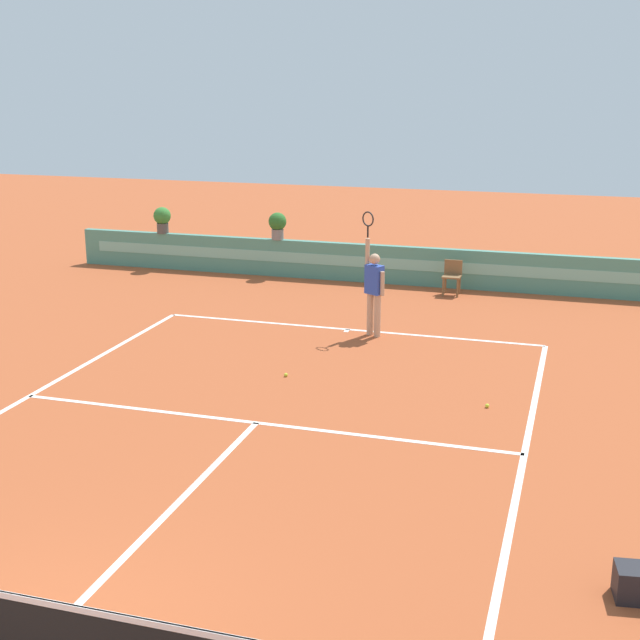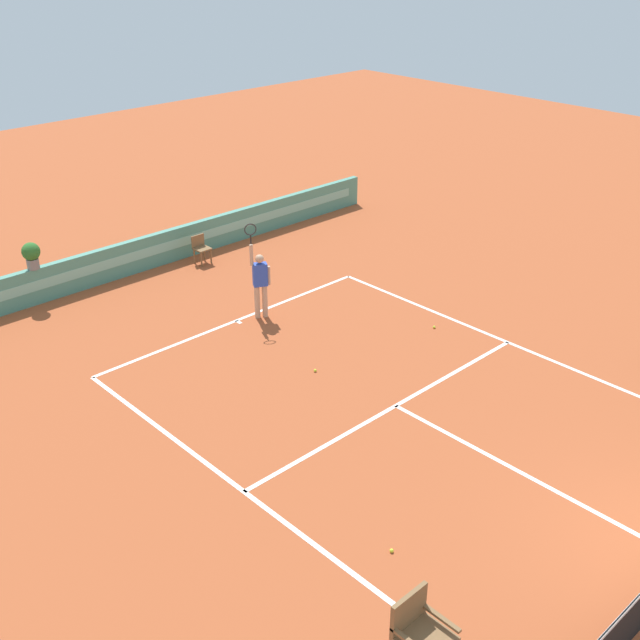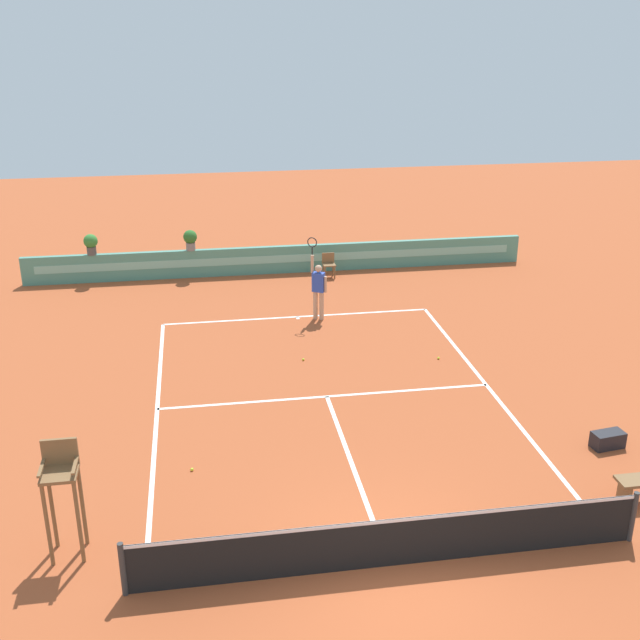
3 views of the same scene
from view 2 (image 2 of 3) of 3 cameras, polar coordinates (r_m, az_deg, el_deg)
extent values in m
plane|color=#A84C28|center=(16.75, 6.51, -6.72)|extent=(60.00, 60.00, 0.00)
cube|color=white|center=(20.45, -6.07, -0.05)|extent=(8.22, 0.10, 0.01)
cube|color=white|center=(16.96, 5.49, -6.18)|extent=(8.22, 0.10, 0.01)
cube|color=white|center=(15.46, 14.53, -10.73)|extent=(0.10, 6.40, 0.01)
cube|color=white|center=(14.38, -4.34, -13.08)|extent=(0.10, 11.89, 0.01)
cube|color=white|center=(19.64, 14.48, -2.02)|extent=(0.10, 11.89, 0.01)
cube|color=white|center=(20.38, -5.90, -0.14)|extent=(0.10, 0.20, 0.01)
cube|color=#4C8E7A|center=(23.69, -12.86, 4.62)|extent=(18.00, 0.20, 1.00)
cube|color=#7ABCA8|center=(23.59, -12.74, 4.66)|extent=(17.10, 0.01, 0.28)
cube|color=brown|center=(10.16, 7.58, -21.83)|extent=(0.60, 0.60, 0.06)
cube|color=brown|center=(10.07, 6.42, -20.03)|extent=(0.60, 0.06, 0.48)
cube|color=brown|center=(10.20, 8.66, -20.44)|extent=(0.06, 0.60, 0.04)
cylinder|color=brown|center=(23.74, -8.56, 4.34)|extent=(0.05, 0.05, 0.45)
cylinder|color=brown|center=(23.93, -7.87, 4.57)|extent=(0.05, 0.05, 0.45)
cylinder|color=brown|center=(24.01, -9.05, 4.57)|extent=(0.05, 0.05, 0.45)
cylinder|color=brown|center=(24.20, -8.37, 4.80)|extent=(0.05, 0.05, 0.45)
cube|color=brown|center=(23.88, -8.50, 5.11)|extent=(0.44, 0.44, 0.04)
cube|color=brown|center=(23.96, -8.81, 5.68)|extent=(0.44, 0.04, 0.36)
cylinder|color=tan|center=(20.42, -4.00, 1.39)|extent=(0.14, 0.14, 0.90)
cylinder|color=tan|center=(20.38, -4.55, 1.33)|extent=(0.14, 0.14, 0.90)
cube|color=#2D4CB7|center=(20.09, -4.35, 3.29)|extent=(0.42, 0.37, 0.60)
sphere|color=tan|center=(19.92, -4.39, 4.43)|extent=(0.22, 0.22, 0.22)
cylinder|color=tan|center=(19.84, -4.97, 4.69)|extent=(0.09, 0.09, 0.55)
cylinder|color=black|center=(19.69, -5.02, 5.82)|extent=(0.04, 0.04, 0.24)
torus|color=#262626|center=(19.60, -5.05, 6.52)|extent=(0.29, 0.17, 0.31)
cylinder|color=tan|center=(20.14, -3.73, 3.23)|extent=(0.09, 0.09, 0.50)
sphere|color=#CCE033|center=(13.48, 5.19, -16.24)|extent=(0.07, 0.07, 0.07)
sphere|color=#CCE033|center=(18.07, -0.35, -3.66)|extent=(0.07, 0.07, 0.07)
sphere|color=#CCE033|center=(20.16, 8.24, -0.51)|extent=(0.07, 0.07, 0.07)
cylinder|color=gray|center=(22.17, -20.01, 3.84)|extent=(0.32, 0.32, 0.28)
sphere|color=#2D6B28|center=(22.04, -20.14, 4.67)|extent=(0.48, 0.48, 0.48)
camera|label=1|loc=(16.34, 54.48, 1.28)|focal=49.59mm
camera|label=3|loc=(11.15, 89.75, -2.39)|focal=43.81mm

